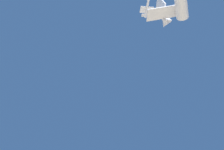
{
  "coord_description": "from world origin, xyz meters",
  "views": [
    {
      "loc": [
        16.27,
        69.01,
        3.34
      ],
      "look_at": [
        -14.52,
        25.33,
        60.23
      ],
      "focal_mm": 39.22,
      "sensor_mm": 36.0,
      "label": 1
    }
  ],
  "objects": [
    {
      "name": "chase_jet_right_wing",
      "position": [
        -41.87,
        23.22,
        138.41
      ],
      "size": [
        10.28,
        14.54,
        4.0
      ],
      "rotation": [
        0.0,
        0.0,
        1.04
      ],
      "color": "silver"
    }
  ]
}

